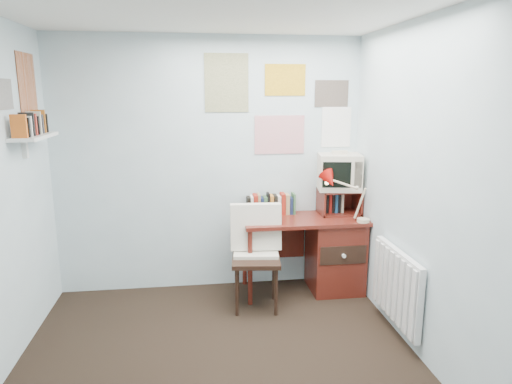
# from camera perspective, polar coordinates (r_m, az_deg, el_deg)

# --- Properties ---
(back_wall) EXTENTS (3.00, 0.02, 2.50)m
(back_wall) POSITION_cam_1_polar(r_m,az_deg,el_deg) (4.53, -5.84, 3.25)
(back_wall) COLOR silver
(back_wall) RESTS_ON ground
(right_wall) EXTENTS (0.02, 3.50, 2.50)m
(right_wall) POSITION_cam_1_polar(r_m,az_deg,el_deg) (3.26, 22.77, -1.25)
(right_wall) COLOR silver
(right_wall) RESTS_ON ground
(desk) EXTENTS (1.20, 0.55, 0.76)m
(desk) POSITION_cam_1_polar(r_m,az_deg,el_deg) (4.67, 9.14, -7.27)
(desk) COLOR maroon
(desk) RESTS_ON ground
(desk_chair) EXTENTS (0.52, 0.50, 0.92)m
(desk_chair) POSITION_cam_1_polar(r_m,az_deg,el_deg) (4.21, 0.00, -8.51)
(desk_chair) COLOR black
(desk_chair) RESTS_ON ground
(desk_lamp) EXTENTS (0.31, 0.27, 0.43)m
(desk_lamp) POSITION_cam_1_polar(r_m,az_deg,el_deg) (4.40, 13.37, -0.96)
(desk_lamp) COLOR red
(desk_lamp) RESTS_ON desk
(tv_riser) EXTENTS (0.40, 0.30, 0.25)m
(tv_riser) POSITION_cam_1_polar(r_m,az_deg,el_deg) (4.67, 10.35, -1.18)
(tv_riser) COLOR maroon
(tv_riser) RESTS_ON desk
(crt_tv) EXTENTS (0.46, 0.44, 0.39)m
(crt_tv) POSITION_cam_1_polar(r_m,az_deg,el_deg) (4.63, 10.32, 2.73)
(crt_tv) COLOR beige
(crt_tv) RESTS_ON tv_riser
(book_row) EXTENTS (0.60, 0.14, 0.22)m
(book_row) POSITION_cam_1_polar(r_m,az_deg,el_deg) (4.59, 2.57, -1.42)
(book_row) COLOR maroon
(book_row) RESTS_ON desk
(radiator) EXTENTS (0.09, 0.80, 0.60)m
(radiator) POSITION_cam_1_polar(r_m,az_deg,el_deg) (3.96, 17.19, -11.15)
(radiator) COLOR white
(radiator) RESTS_ON right_wall
(wall_shelf) EXTENTS (0.20, 0.62, 0.24)m
(wall_shelf) POSITION_cam_1_polar(r_m,az_deg,el_deg) (4.04, -25.99, 6.25)
(wall_shelf) COLOR white
(wall_shelf) RESTS_ON left_wall
(posters_back) EXTENTS (1.20, 0.01, 0.90)m
(posters_back) POSITION_cam_1_polar(r_m,az_deg,el_deg) (4.55, 3.00, 10.92)
(posters_back) COLOR white
(posters_back) RESTS_ON back_wall
(posters_left) EXTENTS (0.01, 0.70, 0.60)m
(posters_left) POSITION_cam_1_polar(r_m,az_deg,el_deg) (4.06, -27.79, 11.50)
(posters_left) COLOR white
(posters_left) RESTS_ON left_wall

